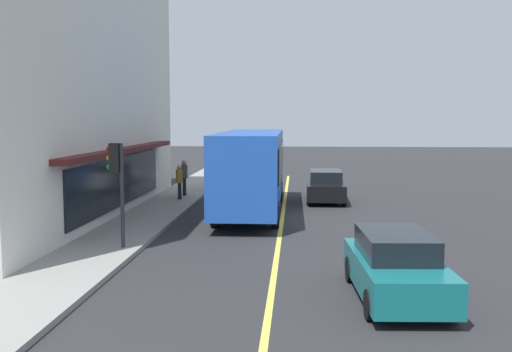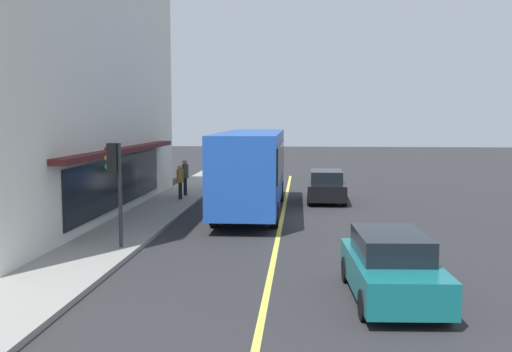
% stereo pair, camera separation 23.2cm
% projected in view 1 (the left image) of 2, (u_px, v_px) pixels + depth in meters
% --- Properties ---
extents(ground, '(120.00, 120.00, 0.00)m').
position_uv_depth(ground, '(282.00, 220.00, 23.82)').
color(ground, '#28282B').
extents(sidewalk, '(80.00, 2.48, 0.15)m').
position_uv_depth(sidewalk, '(149.00, 217.00, 24.19)').
color(sidewalk, gray).
rests_on(sidewalk, ground).
extents(lane_centre_stripe, '(36.00, 0.16, 0.01)m').
position_uv_depth(lane_centre_stripe, '(282.00, 220.00, 23.82)').
color(lane_centre_stripe, '#D8D14C').
rests_on(lane_centre_stripe, ground).
extents(bus, '(11.15, 2.66, 3.50)m').
position_uv_depth(bus, '(252.00, 167.00, 25.59)').
color(bus, '#1E4CAD').
rests_on(bus, ground).
extents(traffic_light, '(0.30, 0.52, 3.20)m').
position_uv_depth(traffic_light, '(116.00, 170.00, 17.98)').
color(traffic_light, '#2D2D33').
rests_on(traffic_light, sidewalk).
extents(car_white, '(4.30, 1.86, 1.52)m').
position_uv_depth(car_white, '(235.00, 176.00, 33.93)').
color(car_white, white).
rests_on(car_white, ground).
extents(car_teal, '(4.39, 2.04, 1.52)m').
position_uv_depth(car_teal, '(396.00, 267.00, 13.47)').
color(car_teal, '#14666B').
rests_on(car_teal, ground).
extents(car_black, '(4.33, 1.92, 1.52)m').
position_uv_depth(car_black, '(326.00, 186.00, 29.12)').
color(car_black, black).
rests_on(car_black, ground).
extents(pedestrian_mid_block, '(0.34, 0.34, 1.85)m').
position_uv_depth(pedestrian_mid_block, '(184.00, 174.00, 30.09)').
color(pedestrian_mid_block, black).
rests_on(pedestrian_mid_block, sidewalk).
extents(pedestrian_near_storefront, '(0.34, 0.34, 1.69)m').
position_uv_depth(pedestrian_near_storefront, '(179.00, 179.00, 28.71)').
color(pedestrian_near_storefront, black).
rests_on(pedestrian_near_storefront, sidewalk).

